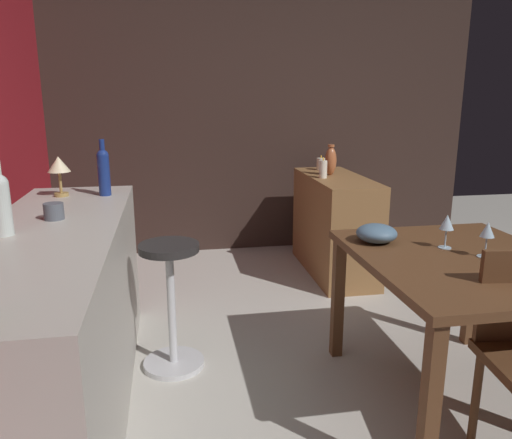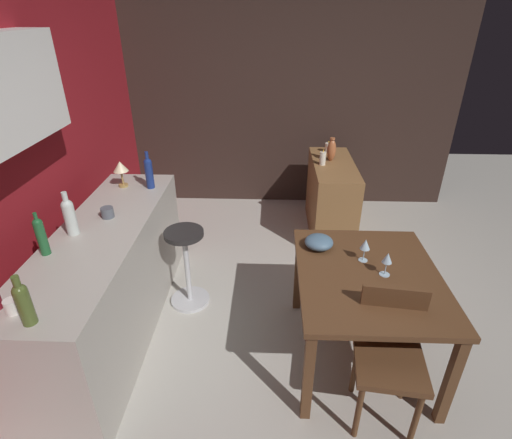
% 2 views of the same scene
% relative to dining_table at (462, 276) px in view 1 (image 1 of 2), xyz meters
% --- Properties ---
extents(ground_plane, '(9.00, 9.00, 0.00)m').
position_rel_dining_table_xyz_m(ground_plane, '(0.16, 0.33, -0.65)').
color(ground_plane, '#B7B2A8').
extents(wall_side_right, '(0.10, 4.40, 2.60)m').
position_rel_dining_table_xyz_m(wall_side_right, '(2.71, 0.63, 0.65)').
color(wall_side_right, '#33231E').
rests_on(wall_side_right, ground_plane).
extents(dining_table, '(1.13, 0.94, 0.74)m').
position_rel_dining_table_xyz_m(dining_table, '(0.00, 0.00, 0.00)').
color(dining_table, '#56351E').
rests_on(dining_table, ground_plane).
extents(kitchen_counter, '(2.10, 0.60, 0.90)m').
position_rel_dining_table_xyz_m(kitchen_counter, '(0.23, 1.87, -0.20)').
color(kitchen_counter, '#B2ADA3').
rests_on(kitchen_counter, ground_plane).
extents(sideboard_cabinet, '(1.10, 0.44, 0.82)m').
position_rel_dining_table_xyz_m(sideboard_cabinet, '(1.87, -0.02, -0.24)').
color(sideboard_cabinet, olive).
rests_on(sideboard_cabinet, ground_plane).
extents(bar_stool, '(0.34, 0.34, 0.71)m').
position_rel_dining_table_xyz_m(bar_stool, '(0.55, 1.35, -0.27)').
color(bar_stool, '#262323').
rests_on(bar_stool, ground_plane).
extents(wine_glass_left, '(0.07, 0.07, 0.17)m').
position_rel_dining_table_xyz_m(wine_glass_left, '(-0.01, -0.10, 0.21)').
color(wine_glass_left, silver).
rests_on(wine_glass_left, dining_table).
extents(wine_glass_right, '(0.07, 0.07, 0.17)m').
position_rel_dining_table_xyz_m(wine_glass_right, '(0.15, 0.01, 0.22)').
color(wine_glass_right, silver).
rests_on(wine_glass_right, dining_table).
extents(fruit_bowl, '(0.21, 0.21, 0.09)m').
position_rel_dining_table_xyz_m(fruit_bowl, '(0.31, 0.30, 0.14)').
color(fruit_bowl, slate).
rests_on(fruit_bowl, dining_table).
extents(wine_bottle_clear, '(0.08, 0.08, 0.32)m').
position_rel_dining_table_xyz_m(wine_bottle_clear, '(0.17, 2.02, 0.40)').
color(wine_bottle_clear, silver).
rests_on(wine_bottle_clear, kitchen_counter).
extents(wine_bottle_cobalt, '(0.07, 0.07, 0.33)m').
position_rel_dining_table_xyz_m(wine_bottle_cobalt, '(0.98, 1.70, 0.40)').
color(wine_bottle_cobalt, navy).
rests_on(wine_bottle_cobalt, kitchen_counter).
extents(cup_slate, '(0.13, 0.09, 0.08)m').
position_rel_dining_table_xyz_m(cup_slate, '(0.42, 1.88, 0.29)').
color(cup_slate, '#515660').
rests_on(cup_slate, kitchen_counter).
extents(counter_lamp, '(0.13, 0.13, 0.23)m').
position_rel_dining_table_xyz_m(counter_lamp, '(0.99, 1.95, 0.42)').
color(counter_lamp, '#A58447').
rests_on(counter_lamp, kitchen_counter).
extents(pillar_candle_tall, '(0.06, 0.06, 0.17)m').
position_rel_dining_table_xyz_m(pillar_candle_tall, '(1.82, 0.12, 0.24)').
color(pillar_candle_tall, white).
rests_on(pillar_candle_tall, sideboard_cabinet).
extents(pillar_candle_short, '(0.08, 0.08, 0.13)m').
position_rel_dining_table_xyz_m(pillar_candle_short, '(2.24, 0.00, 0.22)').
color(pillar_candle_short, white).
rests_on(pillar_candle_short, sideboard_cabinet).
extents(vase_copper, '(0.10, 0.10, 0.25)m').
position_rel_dining_table_xyz_m(vase_copper, '(1.95, 0.01, 0.29)').
color(vase_copper, '#B26038').
rests_on(vase_copper, sideboard_cabinet).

